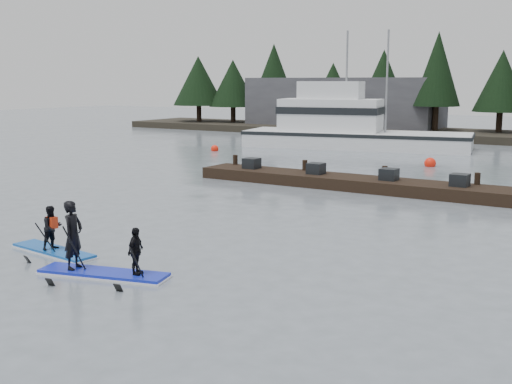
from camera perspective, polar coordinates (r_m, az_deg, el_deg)
The scene contains 10 objects.
ground at distance 16.72m, azimuth -10.99°, elevation -6.72°, with size 160.00×160.00×0.00m, color slate.
far_shore at distance 54.98m, azimuth 20.28°, elevation 4.64°, with size 70.00×8.00×0.60m, color #2D281E.
treeline at distance 55.01m, azimuth 20.26°, elevation 4.33°, with size 60.00×4.00×8.00m, color black, non-canonical shape.
waterfront_building at distance 61.08m, azimuth 7.74°, elevation 7.69°, with size 18.00×6.00×5.00m, color #4C4C51.
fishing_boat_large at distance 46.44m, azimuth 8.29°, elevation 4.76°, with size 16.32×7.36×9.11m.
floating_dock at distance 28.69m, azimuth 8.90°, elevation 0.79°, with size 15.43×2.06×0.51m, color black.
buoy_a at distance 43.87m, azimuth -3.69°, elevation 3.66°, with size 0.52×0.52×0.52m, color #FA200C.
buoy_b at distance 37.13m, azimuth 15.20°, elevation 2.21°, with size 0.64×0.64×0.64m, color #FA200C.
paddleboard_solo at distance 18.66m, azimuth -17.63°, elevation -3.80°, with size 2.97×1.18×1.81m.
paddleboard_duo at distance 16.21m, azimuth -13.97°, elevation -5.07°, with size 3.36×1.63×2.33m.
Camera 1 is at (10.99, -11.69, 4.72)m, focal length 45.00 mm.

